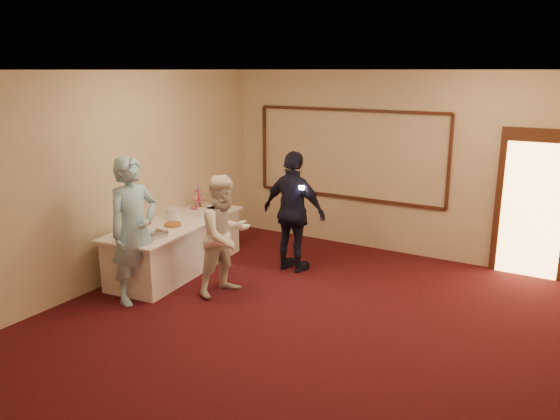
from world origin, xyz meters
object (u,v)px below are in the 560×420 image
(buffet_table, at_px, (177,246))
(plate_stack_b, at_px, (203,213))
(cupcake_stand, at_px, (199,200))
(plate_stack_a, at_px, (173,214))
(woman, at_px, (225,235))
(guest, at_px, (294,212))
(pavlova_tray, at_px, (144,232))
(man, at_px, (134,230))
(tart, at_px, (173,225))

(buffet_table, height_order, plate_stack_b, plate_stack_b)
(buffet_table, bearing_deg, cupcake_stand, 105.25)
(cupcake_stand, height_order, plate_stack_a, cupcake_stand)
(cupcake_stand, relative_size, plate_stack_b, 2.31)
(woman, xyz_separation_m, guest, (0.37, 1.25, 0.09))
(pavlova_tray, height_order, plate_stack_a, pavlova_tray)
(guest, bearing_deg, cupcake_stand, 8.04)
(plate_stack_a, relative_size, man, 0.11)
(tart, bearing_deg, cupcake_stand, 109.30)
(pavlova_tray, distance_m, woman, 1.12)
(buffet_table, height_order, cupcake_stand, cupcake_stand)
(buffet_table, bearing_deg, tart, -57.20)
(pavlova_tray, bearing_deg, plate_stack_a, 107.81)
(cupcake_stand, relative_size, tart, 1.39)
(plate_stack_b, relative_size, tart, 0.60)
(woman, bearing_deg, guest, -1.16)
(plate_stack_b, height_order, guest, guest)
(woman, distance_m, guest, 1.31)
(plate_stack_b, xyz_separation_m, woman, (0.98, -0.77, -0.01))
(buffet_table, distance_m, plate_stack_a, 0.49)
(man, bearing_deg, tart, 21.86)
(cupcake_stand, bearing_deg, woman, -40.20)
(buffet_table, relative_size, cupcake_stand, 6.64)
(tart, distance_m, guest, 1.81)
(tart, xyz_separation_m, woman, (1.03, -0.11, 0.03))
(cupcake_stand, xyz_separation_m, plate_stack_b, (0.43, -0.41, -0.07))
(tart, distance_m, woman, 1.03)
(cupcake_stand, height_order, woman, woman)
(buffet_table, xyz_separation_m, woman, (1.17, -0.34, 0.44))
(cupcake_stand, relative_size, man, 0.20)
(pavlova_tray, height_order, cupcake_stand, cupcake_stand)
(cupcake_stand, distance_m, plate_stack_b, 0.60)
(plate_stack_a, height_order, woman, woman)
(plate_stack_a, bearing_deg, plate_stack_b, 47.87)
(tart, height_order, guest, guest)
(pavlova_tray, distance_m, man, 0.34)
(buffet_table, distance_m, man, 1.33)
(woman, bearing_deg, plate_stack_a, 87.18)
(cupcake_stand, height_order, plate_stack_b, cupcake_stand)
(tart, bearing_deg, plate_stack_b, 85.67)
(plate_stack_b, height_order, woman, woman)
(tart, xyz_separation_m, man, (0.16, -0.92, 0.18))
(guest, bearing_deg, plate_stack_b, 25.45)
(woman, height_order, guest, guest)
(tart, bearing_deg, buffet_table, 122.80)
(pavlova_tray, height_order, woman, woman)
(man, xyz_separation_m, guest, (1.23, 2.06, -0.05))
(pavlova_tray, height_order, tart, pavlova_tray)
(buffet_table, xyz_separation_m, guest, (1.54, 0.91, 0.53))
(guest, bearing_deg, tart, 45.08)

